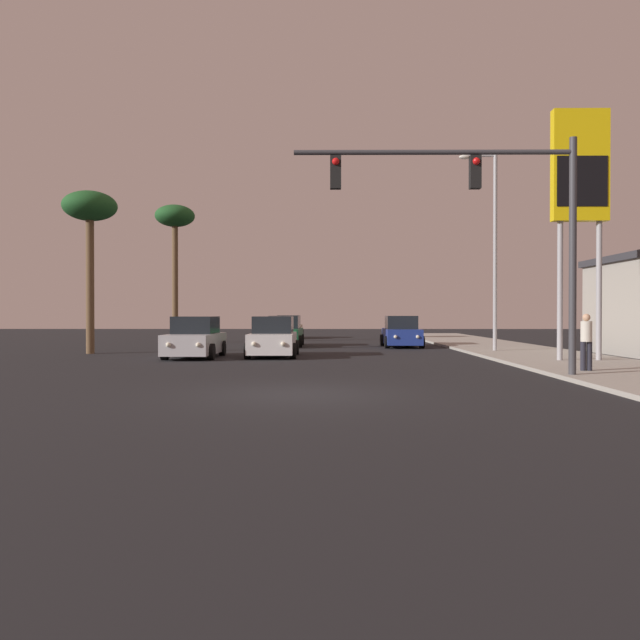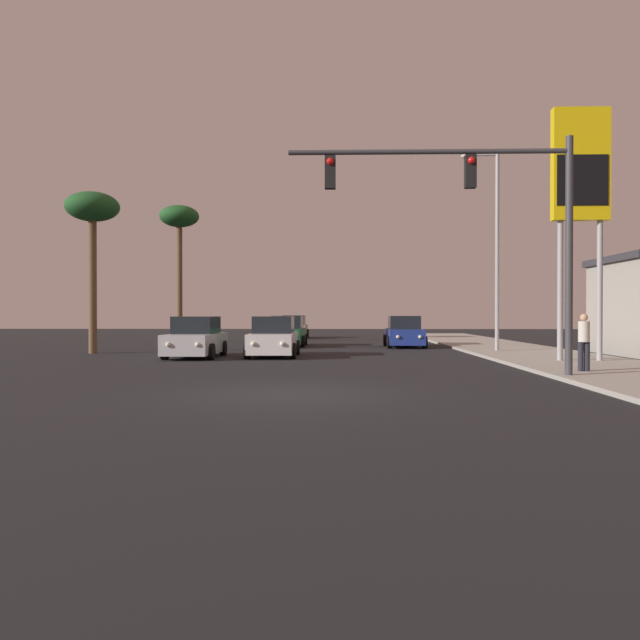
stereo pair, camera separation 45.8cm
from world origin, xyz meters
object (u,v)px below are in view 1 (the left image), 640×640
Objects in this scene: palm_tree_mid at (175,223)px; palm_tree_near at (90,213)px; pedestrian_on_sidewalk at (586,339)px; car_silver at (195,339)px; car_blue at (401,333)px; car_green at (285,332)px; street_lamp at (492,241)px; car_white at (273,338)px; traffic_light_mast at (491,206)px; gas_station_sign at (580,179)px; car_tan at (289,328)px.

palm_tree_near is at bearing -98.02° from palm_tree_mid.
car_silver is at bearing 151.50° from pedestrian_on_sidewalk.
car_green is (-6.34, 0.77, 0.00)m from car_blue.
car_silver is at bearing -166.65° from street_lamp.
car_white is 12.47m from pedestrian_on_sidewalk.
car_green is 12.29m from street_lamp.
street_lamp is (12.91, 3.06, 4.36)m from car_silver.
car_green is at bearing -5.92° from car_blue.
car_blue is 1.00× the size of car_green.
palm_tree_near reaches higher than car_white.
palm_tree_near reaches higher than car_silver.
traffic_light_mast is 7.31m from gas_station_sign.
traffic_light_mast is (6.79, -17.20, 3.99)m from car_green.
street_lamp is 1.24× the size of palm_tree_near.
traffic_light_mast is at bearing 127.07° from car_white.
car_green is 18.84m from pedestrian_on_sidewalk.
pedestrian_on_sidewalk reaches higher than car_silver.
palm_tree_mid is (-13.25, 4.28, 6.54)m from car_blue.
palm_tree_mid is at bearing -71.50° from car_silver.
gas_station_sign is (11.82, -23.29, 5.86)m from car_tan.
car_tan is 20.64m from street_lamp.
car_white is at bearing -12.60° from palm_tree_near.
palm_tree_mid is (-6.90, 3.51, 6.54)m from car_green.
pedestrian_on_sidewalk is at bearing -49.31° from palm_tree_mid.
pedestrian_on_sidewalk is at bearing -109.74° from gas_station_sign.
pedestrian_on_sidewalk reaches higher than car_white.
car_silver is (-2.65, -20.43, 0.00)m from car_tan.
street_lamp is at bearing -166.22° from car_white.
car_blue is 0.56× the size of traffic_light_mast.
palm_tree_near is (-8.31, -6.49, 5.53)m from car_green.
gas_station_sign is 1.24× the size of palm_tree_near.
car_blue is 16.91m from traffic_light_mast.
traffic_light_mast is 4.64× the size of pedestrian_on_sidewalk.
car_tan is at bearing 66.24° from palm_tree_near.
traffic_light_mast reaches higher than car_white.
car_white and car_blue have the same top height.
palm_tree_mid reaches higher than car_white.
traffic_light_mast reaches higher than car_blue.
car_blue is 15.67m from pedestrian_on_sidewalk.
car_blue is 7.60m from street_lamp.
car_blue is at bearing 114.54° from gas_station_sign.
car_tan is 1.00× the size of car_green.
car_silver is 0.56× the size of traffic_light_mast.
traffic_light_mast reaches higher than pedestrian_on_sidewalk.
street_lamp is at bearing 120.93° from car_tan.
pedestrian_on_sidewalk reaches higher than car_green.
car_white is at bearing -166.02° from street_lamp.
car_tan is 0.51× the size of palm_tree_mid.
pedestrian_on_sidewalk is at bearing 104.12° from car_blue.
car_silver is 2.59× the size of pedestrian_on_sidewalk.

